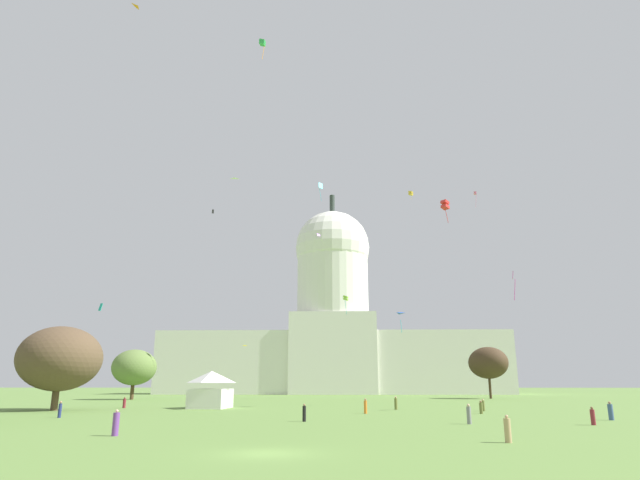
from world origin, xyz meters
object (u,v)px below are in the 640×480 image
person_black_front_right (304,413)px  person_grey_aisle_center (469,415)px  person_olive_back_center (483,406)px  kite_gold_high (411,193)px  kite_magenta_low (513,279)px  person_maroon_near_tree_west (124,403)px  kite_violet_high (319,235)px  kite_orange_high (138,7)px  tree_west_mid (60,359)px  kite_pink_high (475,194)px  tree_east_mid (488,363)px  person_denim_front_left (611,412)px  person_olive_deep_crowd (396,404)px  kite_lime_mid (346,298)px  person_orange_mid_right (365,407)px  person_olive_mid_left (481,408)px  kite_green_high (262,43)px  person_navy_edge_east (60,410)px  kite_cyan_high (321,187)px  kite_yellow_low (244,347)px  tree_west_near (134,367)px  person_maroon_lawn_far_right (593,417)px  kite_red_mid (445,205)px  event_tent (211,390)px  capitol_building (333,329)px  person_purple_edge_west (116,424)px  kite_black_high (213,211)px  person_tan_near_tree_east (508,430)px  kite_white_high (234,179)px  kite_turquoise_low (101,307)px  kite_blue_low (399,318)px

person_black_front_right → person_grey_aisle_center: person_grey_aisle_center is taller
person_olive_back_center → kite_gold_high: size_ratio=0.62×
kite_magenta_low → person_maroon_near_tree_west: bearing=-36.1°
kite_violet_high → kite_orange_high: kite_orange_high is taller
tree_west_mid → kite_pink_high: kite_pink_high is taller
tree_east_mid → kite_magenta_low: 58.98m
tree_west_mid → person_denim_front_left: 65.63m
person_olive_deep_crowd → kite_lime_mid: size_ratio=0.39×
tree_west_mid → person_orange_mid_right: tree_west_mid is taller
person_olive_mid_left → tree_west_mid: bearing=73.5°
kite_green_high → kite_pink_high: (47.20, 49.61, -9.82)m
person_navy_edge_east → kite_cyan_high: size_ratio=0.37×
person_olive_back_center → kite_cyan_high: kite_cyan_high is taller
kite_cyan_high → kite_yellow_low: size_ratio=3.34×
tree_west_near → person_maroon_lawn_far_right: tree_west_near is taller
kite_red_mid → kite_yellow_low: size_ratio=2.76×
event_tent → person_olive_mid_left: bearing=-16.9°
person_maroon_lawn_far_right → capitol_building: bearing=-43.6°
person_orange_mid_right → person_navy_edge_east: (-31.86, -8.80, -0.00)m
person_purple_edge_west → person_olive_mid_left: bearing=128.2°
capitol_building → kite_cyan_high: capitol_building is taller
kite_black_high → capitol_building: bearing=38.4°
capitol_building → person_tan_near_tree_east: size_ratio=70.81×
person_navy_edge_east → person_denim_front_left: (54.94, -1.90, -0.00)m
kite_violet_high → person_olive_back_center: bearing=115.7°
person_navy_edge_east → person_black_front_right: 25.98m
capitol_building → kite_white_high: bearing=-111.5°
kite_orange_high → person_purple_edge_west: bearing=-134.2°
person_olive_back_center → tree_west_near: bearing=-173.2°
person_tan_near_tree_east → person_navy_edge_east: person_navy_edge_east is taller
event_tent → kite_cyan_high: 57.80m
person_maroon_lawn_far_right → person_maroon_near_tree_west: (-52.27, 30.50, 0.00)m
tree_east_mid → kite_gold_high: bearing=150.5°
person_purple_edge_west → person_black_front_right: 18.67m
kite_lime_mid → kite_gold_high: (18.03, 14.54, 30.52)m
person_olive_back_center → person_maroon_near_tree_west: (-49.02, 7.24, 0.02)m
kite_red_mid → tree_east_mid: bearing=-62.4°
person_maroon_lawn_far_right → kite_magenta_low: 27.92m
person_maroon_near_tree_west → kite_yellow_low: bearing=138.4°
event_tent → kite_magenta_low: bearing=-6.5°
tree_west_near → kite_violet_high: kite_violet_high is taller
capitol_building → person_black_front_right: size_ratio=71.10×
kite_pink_high → kite_orange_high: kite_orange_high is taller
kite_turquoise_low → kite_pink_high: (71.51, 46.95, 34.69)m
person_olive_back_center → person_purple_edge_west: person_purple_edge_west is taller
person_grey_aisle_center → kite_yellow_low: kite_yellow_low is taller
person_olive_deep_crowd → kite_green_high: (-20.13, 3.48, 58.57)m
kite_blue_low → kite_white_high: bearing=-62.5°
tree_east_mid → person_grey_aisle_center: bearing=-106.4°
person_tan_near_tree_east → person_olive_back_center: bearing=19.3°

